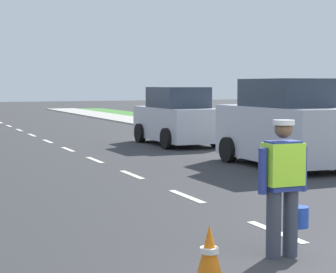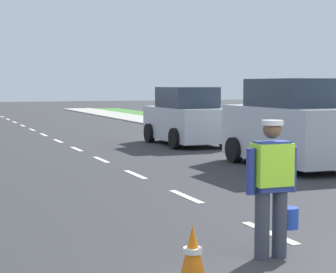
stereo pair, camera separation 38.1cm
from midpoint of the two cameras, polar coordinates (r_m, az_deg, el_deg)
ground_plane at (r=26.14m, az=-13.01°, el=0.16°), size 96.00×96.00×0.00m
lane_center_line at (r=30.27m, az=-14.43°, el=0.77°), size 0.14×46.40×0.01m
road_worker at (r=7.52m, az=9.27°, el=-4.10°), size 0.77×0.37×1.67m
traffic_cone_near at (r=6.55m, az=2.16°, el=-10.90°), size 0.36×0.36×0.64m
car_parked_far at (r=21.25m, az=0.31°, el=1.72°), size 2.00×3.93×1.99m
car_parked_curbside at (r=15.82m, az=9.94°, el=0.97°), size 1.97×4.05×2.23m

